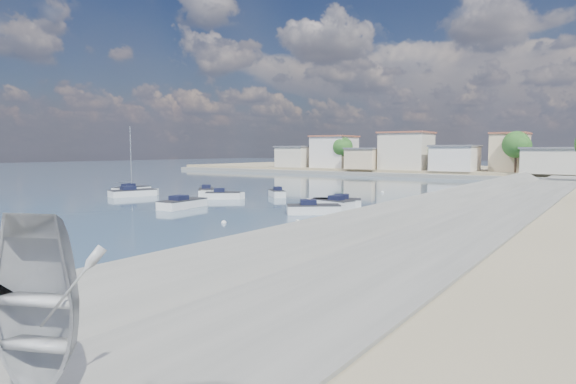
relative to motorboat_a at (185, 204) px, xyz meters
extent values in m
plane|color=#2E445C|center=(10.66, 33.42, -0.38)|extent=(400.00, 400.00, 0.00)
cube|color=slate|center=(29.16, 6.42, 0.52)|extent=(5.00, 90.00, 1.80)
cube|color=slate|center=(24.81, 6.42, 0.52)|extent=(4.17, 90.00, 2.86)
cube|color=slate|center=(24.66, -2.58, 0.02)|extent=(5.31, 3.50, 1.94)
cube|color=black|center=(17.66, 3.42, -0.20)|extent=(1.00, 26.00, 0.35)
cube|color=black|center=(17.16, 17.42, -0.23)|extent=(2.00, 8.05, 0.30)
cube|color=gray|center=(10.66, 85.42, 0.32)|extent=(160.00, 40.00, 1.40)
cube|color=slate|center=(10.66, 64.42, 0.02)|extent=(160.00, 2.50, 0.80)
cube|color=beige|center=(-33.34, 69.42, 3.52)|extent=(8.00, 8.00, 5.00)
cube|color=#595960|center=(-33.34, 69.42, 6.20)|extent=(8.48, 8.48, 0.35)
cube|color=silver|center=(-23.34, 71.42, 4.77)|extent=(9.00, 9.00, 7.50)
cube|color=#99513D|center=(-23.34, 71.42, 8.70)|extent=(9.54, 9.54, 0.35)
cube|color=beige|center=(-13.34, 68.42, 3.27)|extent=(7.00, 8.00, 4.50)
cube|color=#595960|center=(-13.34, 68.42, 5.70)|extent=(7.42, 8.48, 0.35)
cube|color=beige|center=(-4.34, 70.42, 5.02)|extent=(10.00, 9.00, 8.00)
cube|color=#99513D|center=(-4.34, 70.42, 9.20)|extent=(10.60, 9.54, 0.35)
cube|color=silver|center=(6.66, 69.42, 3.52)|extent=(8.50, 8.50, 5.00)
cube|color=#595960|center=(6.66, 69.42, 6.20)|extent=(9.01, 9.01, 0.35)
cube|color=beige|center=(16.66, 72.42, 4.77)|extent=(6.50, 7.50, 7.50)
cube|color=#99513D|center=(16.66, 72.42, 8.70)|extent=(6.89, 7.95, 0.35)
cube|color=beige|center=(24.66, 68.42, 3.27)|extent=(9.50, 9.00, 4.50)
cube|color=#595960|center=(24.66, 68.42, 5.70)|extent=(10.07, 9.54, 0.35)
cylinder|color=#38281E|center=(-19.34, 68.42, 2.71)|extent=(0.44, 0.44, 3.38)
sphere|color=#234E1A|center=(-19.34, 68.42, 6.05)|extent=(4.80, 4.80, 4.80)
sphere|color=#234E1A|center=(-18.44, 67.82, 5.82)|extent=(3.60, 3.60, 3.60)
sphere|color=#234E1A|center=(-20.09, 68.87, 6.20)|extent=(3.30, 3.30, 3.30)
cylinder|color=#38281E|center=(-1.34, 71.42, 2.48)|extent=(0.44, 0.44, 2.93)
sphere|color=#234E1A|center=(-1.34, 71.42, 5.38)|extent=(4.16, 4.16, 4.16)
sphere|color=#234E1A|center=(-0.56, 70.90, 5.18)|extent=(3.12, 3.12, 3.12)
sphere|color=#234E1A|center=(-1.99, 71.81, 5.51)|extent=(2.86, 2.86, 2.86)
cylinder|color=#38281E|center=(18.66, 67.42, 2.82)|extent=(0.44, 0.44, 3.60)
sphere|color=#234E1A|center=(18.66, 67.42, 6.38)|extent=(5.12, 5.12, 5.12)
sphere|color=#234E1A|center=(19.62, 66.78, 6.14)|extent=(3.84, 3.84, 3.84)
sphere|color=#234E1A|center=(17.86, 67.90, 6.54)|extent=(3.52, 3.52, 3.52)
cube|color=white|center=(0.03, -0.29, -0.08)|extent=(2.59, 5.43, 1.00)
cube|color=white|center=(-0.21, 1.96, -0.08)|extent=(2.04, 2.04, 1.00)
cube|color=#262628|center=(0.03, -0.29, 0.42)|extent=(2.63, 5.44, 0.08)
cube|color=black|center=(0.08, -0.81, 0.66)|extent=(1.43, 1.70, 0.48)
cube|color=white|center=(-2.56, 8.40, -0.08)|extent=(4.16, 3.79, 1.00)
cube|color=white|center=(-1.22, 9.48, -0.08)|extent=(1.27, 1.27, 1.00)
cube|color=#262628|center=(-2.56, 8.40, 0.42)|extent=(4.18, 3.81, 0.08)
cube|color=black|center=(-2.87, 8.15, 0.66)|extent=(1.57, 1.54, 0.48)
cube|color=white|center=(12.31, 8.13, -0.08)|extent=(4.64, 2.59, 1.00)
cube|color=white|center=(10.46, 8.55, -0.08)|extent=(1.62, 1.62, 1.00)
cube|color=#262628|center=(12.31, 8.13, 0.42)|extent=(4.64, 2.62, 0.08)
cube|color=black|center=(12.73, 8.04, 0.66)|extent=(1.51, 1.30, 0.48)
cube|color=white|center=(12.03, 9.43, -0.08)|extent=(5.22, 3.98, 1.00)
cube|color=white|center=(10.18, 8.49, -0.08)|extent=(1.77, 1.77, 1.00)
cube|color=#262628|center=(12.03, 9.43, 0.42)|extent=(5.24, 4.01, 0.08)
cube|color=black|center=(12.46, 9.65, 0.66)|extent=(1.86, 1.76, 0.48)
cube|color=white|center=(-14.00, 4.45, -0.08)|extent=(3.64, 5.84, 1.00)
cube|color=white|center=(-13.33, 6.69, -0.08)|extent=(2.06, 2.06, 1.00)
cube|color=#262628|center=(-14.00, 4.45, 0.42)|extent=(3.68, 5.85, 0.08)
cube|color=black|center=(-14.16, 3.93, 0.66)|extent=(1.75, 1.95, 0.48)
cube|color=white|center=(1.00, 14.20, -0.08)|extent=(3.62, 3.42, 1.00)
cube|color=white|center=(-0.15, 15.20, -0.08)|extent=(1.07, 1.07, 1.00)
cube|color=#262628|center=(1.00, 14.20, 0.42)|extent=(3.64, 3.44, 0.08)
cube|color=black|center=(1.27, 13.96, 0.66)|extent=(1.39, 1.37, 0.48)
cube|color=white|center=(-7.73, 10.88, -0.08)|extent=(4.62, 4.74, 1.00)
cube|color=white|center=(-6.30, 9.37, -0.08)|extent=(1.32, 1.32, 1.00)
cube|color=#262628|center=(-7.73, 10.88, 0.42)|extent=(4.65, 4.76, 0.08)
cube|color=black|center=(-8.06, 11.23, 0.66)|extent=(1.81, 1.82, 0.48)
cube|color=white|center=(13.02, 3.36, -0.08)|extent=(4.86, 4.38, 1.00)
cube|color=white|center=(14.61, 4.62, -0.08)|extent=(1.46, 1.46, 1.00)
cube|color=#262628|center=(13.02, 3.36, 0.42)|extent=(4.88, 4.41, 0.08)
cube|color=black|center=(12.65, 3.07, 0.66)|extent=(1.82, 1.78, 0.48)
cube|color=white|center=(-18.09, 7.40, -0.08)|extent=(1.80, 5.15, 1.00)
cube|color=white|center=(-18.13, 9.66, -0.08)|extent=(1.70, 1.70, 1.00)
cube|color=#262628|center=(-18.09, 7.40, 0.42)|extent=(1.83, 5.15, 0.08)
cube|color=black|center=(-18.08, 6.89, 0.66)|extent=(1.09, 1.55, 0.48)
cylinder|color=silver|center=(-18.09, 7.40, 4.42)|extent=(0.12, 0.12, 8.00)
cylinder|color=silver|center=(-18.07, 6.20, 1.12)|extent=(0.12, 2.40, 0.08)
sphere|color=white|center=(14.77, -1.79, -0.33)|extent=(0.39, 0.39, 0.39)
sphere|color=white|center=(20.92, 5.12, -0.33)|extent=(0.39, 0.39, 0.39)
sphere|color=white|center=(10.26, -5.45, -0.33)|extent=(0.39, 0.39, 0.39)
sphere|color=white|center=(23.66, 8.40, -0.33)|extent=(0.39, 0.39, 0.39)
sphere|color=white|center=(10.62, 16.92, -0.33)|extent=(0.39, 0.39, 0.39)
sphere|color=white|center=(9.35, 26.76, -0.33)|extent=(0.39, 0.39, 0.39)
camera|label=1|loc=(35.68, -33.07, 5.34)|focal=30.00mm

